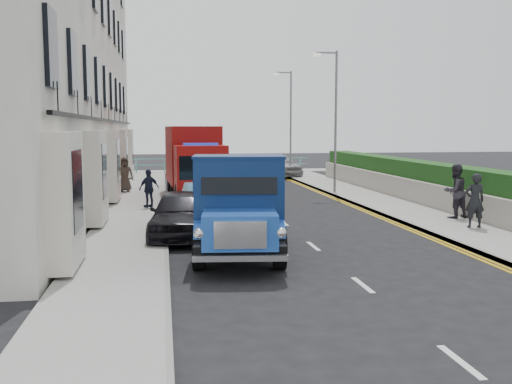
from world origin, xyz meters
name	(u,v)px	position (x,y,z in m)	size (l,w,h in m)	color
ground	(335,263)	(0.00, 0.00, 0.00)	(120.00, 120.00, 0.00)	black
pavement_west	(135,212)	(-5.20, 9.00, 0.06)	(2.40, 38.00, 0.12)	gray
pavement_east	(394,206)	(5.30, 9.00, 0.06)	(2.60, 38.00, 0.12)	gray
promenade	(219,172)	(0.00, 29.00, 0.06)	(30.00, 2.50, 0.12)	gray
sea_plane	(196,154)	(0.00, 60.00, 0.00)	(120.00, 120.00, 0.00)	#4C5768
terrace_west	(34,37)	(-9.47, 13.00, 7.17)	(6.31, 30.20, 14.25)	silver
garden_east	(437,185)	(7.21, 9.00, 0.90)	(1.45, 28.00, 1.75)	#B2AD9E
seafront_railing	(220,165)	(0.00, 28.20, 0.58)	(13.00, 0.08, 1.11)	#59B2A5
lamp_mid	(333,113)	(4.18, 14.00, 4.00)	(1.23, 0.18, 7.00)	slate
lamp_far	(289,117)	(4.18, 24.00, 4.00)	(1.23, 0.18, 7.00)	slate
bedford_lorry	(239,213)	(-2.27, 0.67, 1.19)	(2.73, 5.65, 2.58)	black
red_lorry	(194,160)	(-2.70, 13.32, 1.79)	(2.54, 6.53, 3.36)	black
parked_car_front	(181,214)	(-3.60, 3.97, 0.72)	(1.69, 4.20, 1.43)	black
parked_car_mid	(206,202)	(-2.60, 7.00, 0.66)	(1.40, 4.01, 1.32)	#65ADDA
parked_car_rear	(190,177)	(-2.67, 18.00, 0.63)	(1.75, 4.31, 1.25)	silver
seafront_car_left	(216,165)	(-0.50, 26.36, 0.74)	(2.46, 5.34, 1.48)	black
seafront_car_right	(277,165)	(3.50, 24.65, 0.81)	(1.91, 4.74, 1.62)	#9A999D
pedestrian_east_near	(475,201)	(5.67, 3.46, 0.99)	(0.63, 0.42, 1.74)	black
pedestrian_east_far	(455,191)	(6.03, 5.37, 1.07)	(0.93, 0.72, 1.90)	#2D2932
pedestrian_west_near	(149,188)	(-4.67, 9.89, 0.88)	(0.90, 0.37, 1.53)	#1A1D2F
pedestrian_west_far	(125,175)	(-6.00, 15.76, 0.98)	(0.84, 0.55, 1.73)	#383028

